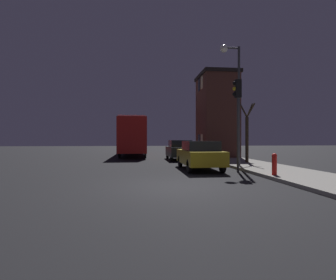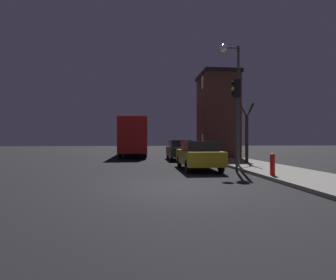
{
  "view_description": "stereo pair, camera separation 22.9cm",
  "coord_description": "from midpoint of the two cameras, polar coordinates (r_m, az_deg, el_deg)",
  "views": [
    {
      "loc": [
        -1.26,
        -8.93,
        1.61
      ],
      "look_at": [
        0.86,
        10.06,
        1.59
      ],
      "focal_mm": 28.0,
      "sensor_mm": 36.0,
      "label": 1
    },
    {
      "loc": [
        -1.03,
        -8.95,
        1.61
      ],
      "look_at": [
        0.86,
        10.06,
        1.59
      ],
      "focal_mm": 28.0,
      "sensor_mm": 36.0,
      "label": 2
    }
  ],
  "objects": [
    {
      "name": "ground_plane",
      "position": [
        9.16,
        0.92,
        -10.07
      ],
      "size": [
        120.0,
        120.0,
        0.0
      ],
      "primitive_type": "plane",
      "color": "black"
    },
    {
      "name": "brick_building",
      "position": [
        23.86,
        10.28,
        5.41
      ],
      "size": [
        3.18,
        4.26,
        7.35
      ],
      "color": "brown",
      "rests_on": "sidewalk"
    },
    {
      "name": "car_near_lane",
      "position": [
        14.1,
        6.42,
        -3.18
      ],
      "size": [
        1.82,
        4.32,
        1.54
      ],
      "color": "olive",
      "rests_on": "ground"
    },
    {
      "name": "sidewalk",
      "position": [
        11.31,
        30.71,
        -7.77
      ],
      "size": [
        3.24,
        60.0,
        0.14
      ],
      "color": "slate",
      "rests_on": "ground"
    },
    {
      "name": "fire_hydrant",
      "position": [
        11.74,
        21.63,
        -4.8
      ],
      "size": [
        0.21,
        0.21,
        0.91
      ],
      "color": "red",
      "rests_on": "sidewalk"
    },
    {
      "name": "bare_tree",
      "position": [
        17.56,
        16.45,
        1.33
      ],
      "size": [
        1.17,
        1.26,
        4.08
      ],
      "color": "#2D2319",
      "rests_on": "sidewalk"
    },
    {
      "name": "traffic_light",
      "position": [
        13.59,
        14.4,
        7.17
      ],
      "size": [
        0.43,
        0.24,
        4.61
      ],
      "color": "#38383A",
      "rests_on": "ground"
    },
    {
      "name": "bus",
      "position": [
        27.23,
        -7.79,
        1.22
      ],
      "size": [
        2.46,
        11.89,
        3.64
      ],
      "color": "red",
      "rests_on": "ground"
    },
    {
      "name": "car_mid_lane",
      "position": [
        20.85,
        2.18,
        -2.14
      ],
      "size": [
        1.8,
        4.1,
        1.58
      ],
      "color": "black",
      "rests_on": "ground"
    },
    {
      "name": "streetlamp",
      "position": [
        15.88,
        13.57,
        12.06
      ],
      "size": [
        1.19,
        0.44,
        6.93
      ],
      "color": "#38383A",
      "rests_on": "sidewalk"
    }
  ]
}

